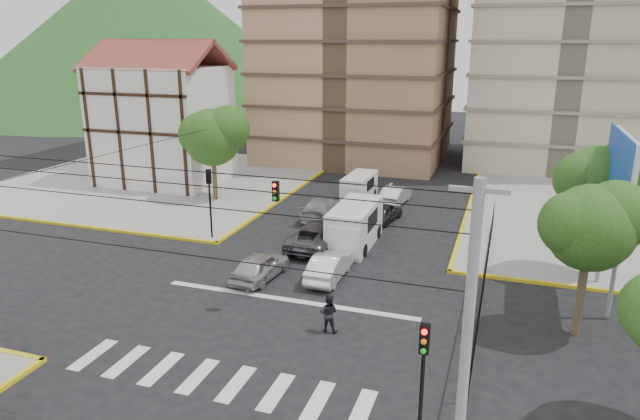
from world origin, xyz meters
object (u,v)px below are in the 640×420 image
at_px(car_silver_front_left, 260,266).
at_px(car_white_front_right, 329,266).
at_px(van_left_lane, 358,189).
at_px(traffic_light_nw, 210,192).
at_px(pedestrian_crosswalk, 328,313).
at_px(van_right_lane, 353,227).
at_px(traffic_light_se, 423,370).

bearing_deg(car_silver_front_left, car_white_front_right, -155.25).
bearing_deg(van_left_lane, traffic_light_nw, -117.24).
xyz_separation_m(car_silver_front_left, pedestrian_crosswalk, (5.15, -4.27, 0.14)).
bearing_deg(car_silver_front_left, van_left_lane, -87.78).
bearing_deg(pedestrian_crosswalk, van_left_lane, -82.45).
xyz_separation_m(traffic_light_nw, pedestrian_crosswalk, (10.62, -8.93, -2.25)).
height_order(van_right_lane, pedestrian_crosswalk, van_right_lane).
xyz_separation_m(van_right_lane, van_left_lane, (-2.33, 9.99, -0.25)).
distance_m(traffic_light_se, car_white_front_right, 14.05).
distance_m(traffic_light_se, car_silver_front_left, 15.10).
xyz_separation_m(van_right_lane, pedestrian_crosswalk, (1.79, -10.54, -0.38)).
bearing_deg(traffic_light_se, car_white_front_right, 118.86).
distance_m(car_white_front_right, pedestrian_crosswalk, 5.71).
bearing_deg(traffic_light_se, van_left_lane, 108.50).
height_order(traffic_light_se, pedestrian_crosswalk, traffic_light_se).
distance_m(traffic_light_se, van_right_lane, 18.59).
relative_size(traffic_light_se, car_white_front_right, 1.04).
height_order(car_silver_front_left, car_white_front_right, car_silver_front_left).
bearing_deg(van_right_lane, pedestrian_crosswalk, -80.29).
xyz_separation_m(van_left_lane, car_white_front_right, (2.42, -15.08, -0.30)).
distance_m(van_right_lane, car_white_front_right, 5.12).
relative_size(car_silver_front_left, pedestrian_crosswalk, 2.45).
relative_size(car_white_front_right, pedestrian_crosswalk, 2.47).
xyz_separation_m(traffic_light_se, traffic_light_nw, (-15.60, 15.60, 0.00)).
relative_size(traffic_light_nw, van_right_lane, 0.77).
height_order(traffic_light_se, van_left_lane, traffic_light_se).
height_order(car_white_front_right, pedestrian_crosswalk, pedestrian_crosswalk).
bearing_deg(car_white_front_right, van_right_lane, -88.78).
bearing_deg(van_left_lane, car_silver_front_left, -91.62).
relative_size(van_right_lane, van_left_lane, 1.23).
relative_size(car_silver_front_left, car_white_front_right, 0.99).
bearing_deg(pedestrian_crosswalk, car_white_front_right, -76.48).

